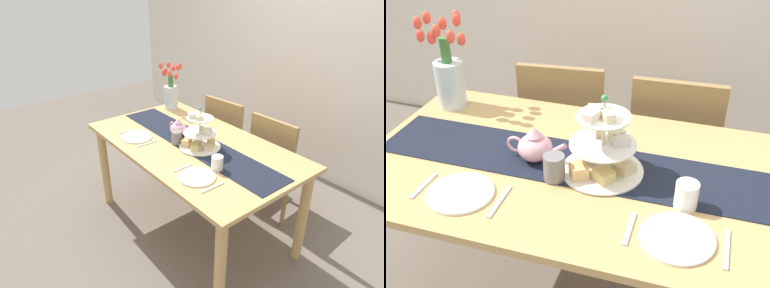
% 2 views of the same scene
% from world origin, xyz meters
% --- Properties ---
extents(dining_table, '(1.65, 0.93, 0.78)m').
position_xyz_m(dining_table, '(0.00, 0.00, 0.67)').
color(dining_table, tan).
rests_on(dining_table, ground_plane).
extents(chair_left, '(0.46, 0.46, 0.91)m').
position_xyz_m(chair_left, '(-0.29, 0.69, 0.50)').
color(chair_left, olive).
rests_on(chair_left, ground_plane).
extents(chair_right, '(0.44, 0.44, 0.91)m').
position_xyz_m(chair_right, '(0.28, 0.69, 0.50)').
color(chair_right, olive).
rests_on(chair_right, ground_plane).
extents(table_runner, '(1.58, 0.29, 0.00)m').
position_xyz_m(table_runner, '(0.00, 0.02, 0.78)').
color(table_runner, black).
rests_on(table_runner, dining_table).
extents(tiered_cake_stand, '(0.30, 0.30, 0.30)m').
position_xyz_m(tiered_cake_stand, '(0.09, -0.00, 0.87)').
color(tiered_cake_stand, beige).
rests_on(tiered_cake_stand, table_runner).
extents(teapot, '(0.24, 0.13, 0.14)m').
position_xyz_m(teapot, '(-0.17, 0.00, 0.84)').
color(teapot, '#E5A8BC').
rests_on(teapot, table_runner).
extents(tulip_vase, '(0.24, 0.19, 0.42)m').
position_xyz_m(tulip_vase, '(-0.70, 0.30, 0.93)').
color(tulip_vase, silver).
rests_on(tulip_vase, dining_table).
extents(dinner_plate_left, '(0.23, 0.23, 0.01)m').
position_xyz_m(dinner_plate_left, '(-0.34, -0.27, 0.78)').
color(dinner_plate_left, white).
rests_on(dinner_plate_left, dining_table).
extents(fork_left, '(0.02, 0.15, 0.01)m').
position_xyz_m(fork_left, '(-0.48, -0.27, 0.78)').
color(fork_left, silver).
rests_on(fork_left, dining_table).
extents(knife_left, '(0.02, 0.17, 0.01)m').
position_xyz_m(knife_left, '(-0.19, -0.27, 0.78)').
color(knife_left, silver).
rests_on(knife_left, dining_table).
extents(dinner_plate_right, '(0.23, 0.23, 0.01)m').
position_xyz_m(dinner_plate_right, '(0.39, -0.27, 0.78)').
color(dinner_plate_right, white).
rests_on(dinner_plate_right, dining_table).
extents(fork_right, '(0.02, 0.15, 0.01)m').
position_xyz_m(fork_right, '(0.25, -0.27, 0.78)').
color(fork_right, silver).
rests_on(fork_right, dining_table).
extents(knife_right, '(0.01, 0.17, 0.01)m').
position_xyz_m(knife_right, '(0.54, -0.27, 0.78)').
color(knife_right, silver).
rests_on(knife_right, dining_table).
extents(mug_grey, '(0.08, 0.08, 0.09)m').
position_xyz_m(mug_grey, '(-0.06, -0.10, 0.83)').
color(mug_grey, slate).
rests_on(mug_grey, table_runner).
extents(mug_white_text, '(0.08, 0.08, 0.09)m').
position_xyz_m(mug_white_text, '(0.40, -0.11, 0.83)').
color(mug_white_text, white).
rests_on(mug_white_text, dining_table).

